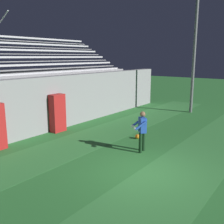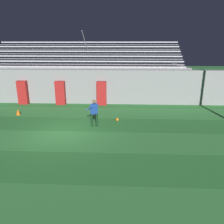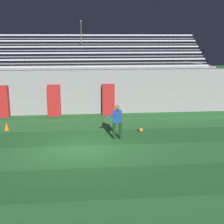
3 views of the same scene
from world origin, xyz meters
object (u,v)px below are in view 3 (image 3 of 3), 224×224
padding_pillar_far_left (2,102)px  goalkeeper (117,120)px  padding_pillar_gate_right (108,100)px  soccer_ball (141,130)px  padding_pillar_gate_left (54,101)px  traffic_cone (7,126)px

padding_pillar_far_left → goalkeeper: size_ratio=1.16×
padding_pillar_far_left → padding_pillar_gate_right: bearing=0.0°
padding_pillar_gate_right → goalkeeper: (0.00, -4.95, -0.01)m
padding_pillar_gate_right → soccer_ball: padding_pillar_gate_right is taller
padding_pillar_gate_left → goalkeeper: 5.99m
soccer_ball → padding_pillar_gate_right: bearing=109.1°
padding_pillar_gate_left → padding_pillar_gate_right: bearing=0.0°
traffic_cone → padding_pillar_gate_left: bearing=52.1°
padding_pillar_gate_left → traffic_cone: (-2.27, -2.92, -0.75)m
padding_pillar_gate_left → soccer_ball: bearing=-39.7°
soccer_ball → traffic_cone: 7.09m
padding_pillar_gate_left → padding_pillar_gate_right: 3.37m
padding_pillar_gate_right → soccer_ball: 4.26m
goalkeeper → padding_pillar_gate_right: bearing=90.0°
goalkeeper → traffic_cone: bearing=160.2°
padding_pillar_gate_left → goalkeeper: (3.37, -4.95, -0.01)m
padding_pillar_far_left → soccer_ball: size_ratio=8.77×
padding_pillar_far_left → soccer_ball: bearing=-26.6°
goalkeeper → padding_pillar_far_left: bearing=142.7°
padding_pillar_gate_left → goalkeeper: padding_pillar_gate_left is taller
padding_pillar_gate_left → goalkeeper: bearing=-55.7°
padding_pillar_gate_right → padding_pillar_far_left: size_ratio=1.00×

